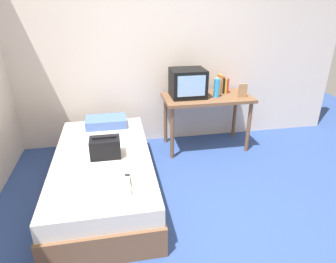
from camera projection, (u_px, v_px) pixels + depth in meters
ground_plane at (198, 229)px, 2.67m from camera, size 8.00×8.00×0.00m
wall_back at (161, 49)px, 3.93m from camera, size 5.20×0.10×2.60m
bed at (104, 174)px, 3.11m from camera, size 1.00×2.00×0.45m
desk at (207, 103)px, 3.92m from camera, size 1.16×0.60×0.74m
tv at (188, 83)px, 3.80m from camera, size 0.44×0.39×0.36m
water_bottle at (217, 88)px, 3.80m from camera, size 0.07×0.07×0.24m
book_row at (222, 85)px, 4.00m from camera, size 0.15×0.17×0.25m
picture_frame at (243, 91)px, 3.80m from camera, size 0.11×0.02×0.18m
pillow at (106, 122)px, 3.68m from camera, size 0.49×0.31×0.11m
handbag at (105, 147)px, 2.95m from camera, size 0.30×0.20×0.23m
magazine at (90, 173)px, 2.69m from camera, size 0.21×0.29×0.01m
remote_dark at (128, 180)px, 2.58m from camera, size 0.04×0.16×0.02m
folded_towel at (113, 188)px, 2.44m from camera, size 0.28×0.22×0.06m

